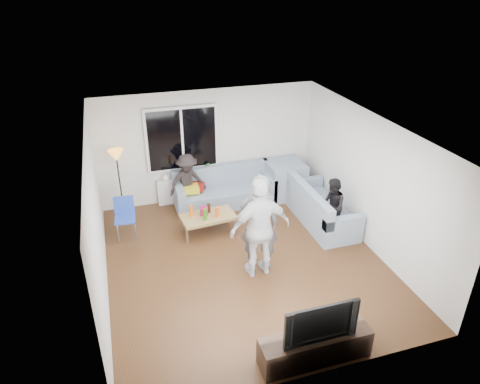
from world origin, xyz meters
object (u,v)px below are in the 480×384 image
object	(u,v)px
sofa_back_section	(225,187)
television	(318,319)
spectator_right	(332,206)
spectator_back	(187,182)
sofa_right_section	(322,205)
player_left	(259,223)
player_right	(260,229)
floor_lamp	(120,184)
side_chair	(125,219)
coffee_table	(208,224)
tv_console	(315,347)

from	to	relation	value
sofa_back_section	television	size ratio (longest dim) A/B	2.17
spectator_right	spectator_back	size ratio (longest dim) A/B	0.90
sofa_right_section	player_left	world-z (taller)	player_left
player_right	player_left	bearing A→B (deg)	-107.63
floor_lamp	television	bearing A→B (deg)	-64.92
floor_lamp	spectator_right	size ratio (longest dim) A/B	1.30
player_right	floor_lamp	bearing A→B (deg)	-55.26
side_chair	spectator_right	size ratio (longest dim) A/B	0.72
spectator_right	coffee_table	bearing A→B (deg)	-91.30
sofa_back_section	coffee_table	bearing A→B (deg)	-120.75
floor_lamp	side_chair	bearing A→B (deg)	-90.00
sofa_back_section	floor_lamp	size ratio (longest dim) A/B	1.47
coffee_table	spectator_back	bearing A→B (deg)	99.67
player_left	tv_console	world-z (taller)	player_left
floor_lamp	player_right	distance (m)	3.56
tv_console	coffee_table	bearing A→B (deg)	100.02
player_left	spectator_right	bearing A→B (deg)	-139.68
side_chair	player_left	bearing A→B (deg)	-31.97
coffee_table	player_left	world-z (taller)	player_left
television	player_left	bearing A→B (deg)	91.02
player_left	player_right	bearing A→B (deg)	95.60
spectator_back	side_chair	bearing A→B (deg)	-161.08
sofa_back_section	player_right	size ratio (longest dim) A/B	1.23
side_chair	television	distance (m)	4.59
sofa_right_section	spectator_right	distance (m)	0.44
side_chair	spectator_back	distance (m)	1.68
sofa_back_section	sofa_right_section	world-z (taller)	same
television	sofa_back_section	bearing A→B (deg)	89.90
coffee_table	player_left	size ratio (longest dim) A/B	0.59
sofa_back_section	player_left	world-z (taller)	player_left
player_left	spectator_right	size ratio (longest dim) A/B	1.56
spectator_right	spectator_back	distance (m)	3.21
spectator_right	television	world-z (taller)	spectator_right
floor_lamp	spectator_right	world-z (taller)	floor_lamp
sofa_right_section	spectator_back	world-z (taller)	spectator_back
coffee_table	side_chair	bearing A→B (deg)	169.49
television	player_right	bearing A→B (deg)	92.38
player_left	tv_console	bearing A→B (deg)	110.85
floor_lamp	tv_console	distance (m)	5.42
spectator_right	spectator_back	xyz separation A→B (m)	(-2.62, 1.85, 0.06)
player_left	television	xyz separation A→B (m)	(0.04, -2.27, -0.19)
player_left	tv_console	xyz separation A→B (m)	(0.04, -2.27, -0.72)
coffee_table	spectator_right	distance (m)	2.57
television	spectator_back	bearing A→B (deg)	99.94
floor_lamp	player_left	distance (m)	3.45
sofa_right_section	side_chair	xyz separation A→B (m)	(-4.07, 0.61, 0.01)
sofa_back_section	tv_console	bearing A→B (deg)	-90.10
floor_lamp	spectator_back	world-z (taller)	floor_lamp
player_left	spectator_back	distance (m)	2.67
player_left	coffee_table	bearing A→B (deg)	-46.71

